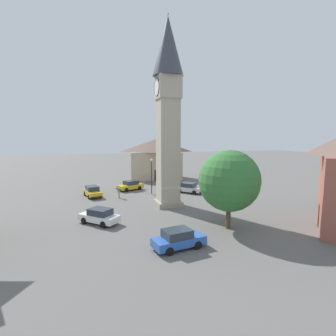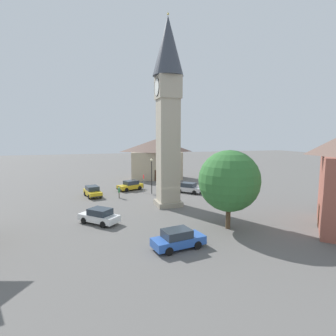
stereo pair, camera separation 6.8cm
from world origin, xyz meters
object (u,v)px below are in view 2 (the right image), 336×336
at_px(clock_tower, 168,96).
at_px(car_blue_kerb, 189,188).
at_px(car_red_corner, 131,185).
at_px(car_silver_kerb, 93,191).
at_px(lamp_post, 152,171).
at_px(road_sign, 144,181).
at_px(pedestrian, 119,191).
at_px(car_black_far, 178,239).
at_px(building_terrace_right, 156,159).
at_px(car_white_side, 99,216).
at_px(tree, 229,181).

height_order(clock_tower, car_blue_kerb, clock_tower).
height_order(clock_tower, car_red_corner, clock_tower).
xyz_separation_m(car_silver_kerb, lamp_post, (0.64, 8.50, 2.74)).
bearing_deg(road_sign, pedestrian, -60.16).
bearing_deg(clock_tower, car_silver_kerb, -130.81).
relative_size(car_black_far, building_terrace_right, 0.38).
height_order(car_black_far, road_sign, road_sign).
distance_m(clock_tower, pedestrian, 14.56).
xyz_separation_m(car_silver_kerb, road_sign, (-0.30, 7.48, 1.14)).
xyz_separation_m(pedestrian, road_sign, (-2.27, 3.96, 0.89)).
bearing_deg(car_black_far, car_silver_kerb, -163.57).
relative_size(car_red_corner, car_white_side, 1.08).
height_order(car_red_corner, building_terrace_right, building_terrace_right).
relative_size(car_silver_kerb, building_terrace_right, 0.39).
relative_size(car_blue_kerb, car_silver_kerb, 0.94).
xyz_separation_m(car_blue_kerb, car_silver_kerb, (-1.59, -14.09, 0.00)).
xyz_separation_m(pedestrian, tree, (15.24, 8.34, 3.51)).
bearing_deg(car_blue_kerb, building_terrace_right, -174.66).
bearing_deg(pedestrian, tree, 28.70).
bearing_deg(road_sign, lamp_post, 47.28).
bearing_deg(car_blue_kerb, clock_tower, -40.52).
bearing_deg(car_silver_kerb, road_sign, 92.33).
xyz_separation_m(car_red_corner, road_sign, (2.67, 1.58, 1.14)).
distance_m(car_white_side, car_black_far, 9.57).
relative_size(car_red_corner, road_sign, 1.59).
distance_m(car_silver_kerb, car_black_far, 20.90).
xyz_separation_m(car_silver_kerb, building_terrace_right, (-12.87, 12.74, 3.31)).
relative_size(car_red_corner, tree, 0.60).
distance_m(car_red_corner, pedestrian, 5.49).
bearing_deg(car_black_far, tree, 115.58).
xyz_separation_m(car_silver_kerb, car_white_side, (12.25, 0.38, 0.00)).
bearing_deg(pedestrian, road_sign, 119.84).
bearing_deg(car_black_far, car_red_corner, -179.96).
height_order(tree, building_terrace_right, building_terrace_right).
relative_size(clock_tower, car_blue_kerb, 5.45).
bearing_deg(car_silver_kerb, car_white_side, 1.76).
distance_m(car_red_corner, car_black_far, 23.02).
bearing_deg(road_sign, tree, 14.05).
height_order(pedestrian, building_terrace_right, building_terrace_right).
xyz_separation_m(car_blue_kerb, pedestrian, (0.37, -10.58, 0.25)).
relative_size(car_silver_kerb, pedestrian, 2.60).
bearing_deg(car_blue_kerb, car_red_corner, -119.13).
bearing_deg(building_terrace_right, car_silver_kerb, -44.70).
height_order(car_white_side, road_sign, road_sign).
relative_size(car_blue_kerb, car_red_corner, 0.93).
relative_size(car_blue_kerb, tree, 0.56).
distance_m(clock_tower, car_blue_kerb, 14.86).
relative_size(pedestrian, building_terrace_right, 0.15).
height_order(clock_tower, lamp_post, clock_tower).
height_order(tree, road_sign, tree).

